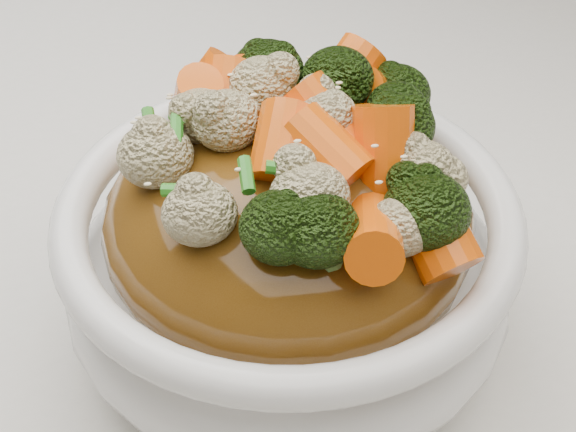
{
  "coord_description": "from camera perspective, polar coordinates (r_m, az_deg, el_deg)",
  "views": [
    {
      "loc": [
        -0.04,
        -0.38,
        1.12
      ],
      "look_at": [
        0.02,
        -0.05,
        0.83
      ],
      "focal_mm": 55.0,
      "sensor_mm": 36.0,
      "label": 1
    }
  ],
  "objects": [
    {
      "name": "scallions",
      "position": [
        0.4,
        0.0,
        7.02
      ],
      "size": [
        0.18,
        0.18,
        0.02
      ],
      "primitive_type": null,
      "rotation": [
        0.0,
        0.0,
        -0.42
      ],
      "color": "#277B1C",
      "rests_on": "sauce_base"
    },
    {
      "name": "carrots",
      "position": [
        0.4,
        0.0,
        6.89
      ],
      "size": [
        0.24,
        0.24,
        0.05
      ],
      "primitive_type": null,
      "rotation": [
        0.0,
        0.0,
        -0.42
      ],
      "color": "#E85907",
      "rests_on": "sauce_base"
    },
    {
      "name": "sauce_base",
      "position": [
        0.44,
        0.0,
        -0.32
      ],
      "size": [
        0.24,
        0.24,
        0.1
      ],
      "primitive_type": "ellipsoid",
      "rotation": [
        0.0,
        0.0,
        -0.42
      ],
      "color": "#5C380F",
      "rests_on": "bowl"
    },
    {
      "name": "broccoli",
      "position": [
        0.4,
        0.0,
        6.77
      ],
      "size": [
        0.24,
        0.24,
        0.05
      ],
      "primitive_type": null,
      "rotation": [
        0.0,
        0.0,
        -0.42
      ],
      "color": "black",
      "rests_on": "sauce_base"
    },
    {
      "name": "cauliflower",
      "position": [
        0.4,
        0.0,
        6.51
      ],
      "size": [
        0.24,
        0.24,
        0.04
      ],
      "primitive_type": null,
      "rotation": [
        0.0,
        0.0,
        -0.42
      ],
      "color": "#CBBF8B",
      "rests_on": "sauce_base"
    },
    {
      "name": "tablecloth",
      "position": [
        0.54,
        -3.2,
        -4.48
      ],
      "size": [
        1.2,
        0.8,
        0.04
      ],
      "primitive_type": "cube",
      "color": "silver",
      "rests_on": "dining_table"
    },
    {
      "name": "bowl",
      "position": [
        0.46,
        0.0,
        -3.26
      ],
      "size": [
        0.31,
        0.31,
        0.09
      ],
      "primitive_type": null,
      "rotation": [
        0.0,
        0.0,
        -0.42
      ],
      "color": "white",
      "rests_on": "tablecloth"
    },
    {
      "name": "sesame_seeds",
      "position": [
        0.4,
        0.0,
        7.02
      ],
      "size": [
        0.22,
        0.22,
        0.01
      ],
      "primitive_type": null,
      "rotation": [
        0.0,
        0.0,
        -0.42
      ],
      "color": "beige",
      "rests_on": "sauce_base"
    }
  ]
}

